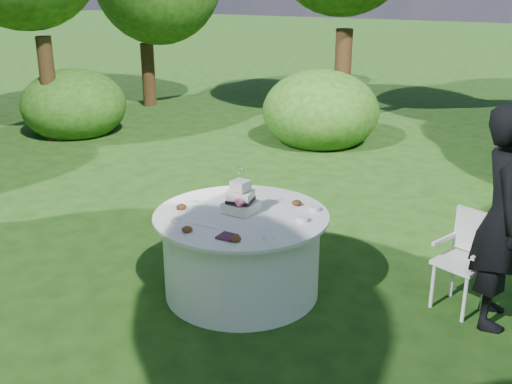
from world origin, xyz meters
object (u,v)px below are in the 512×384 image
guest (503,218)px  chair (467,253)px  cake (241,200)px  napkins (227,237)px  table (242,253)px

guest → chair: guest is taller
cake → napkins: bearing=-70.9°
table → chair: bearing=21.3°
table → chair: 1.96m
napkins → table: 0.66m
guest → cake: (-2.10, -0.57, -0.04)m
napkins → chair: (1.66, 1.22, -0.26)m
napkins → cake: 0.58m
napkins → guest: (1.92, 1.11, 0.14)m
table → guest: bearing=16.2°
cake → chair: (1.85, 0.68, -0.37)m
napkins → table: bearing=107.9°
cake → guest: bearing=15.2°
table → chair: chair is taller
napkins → cake: cake is taller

